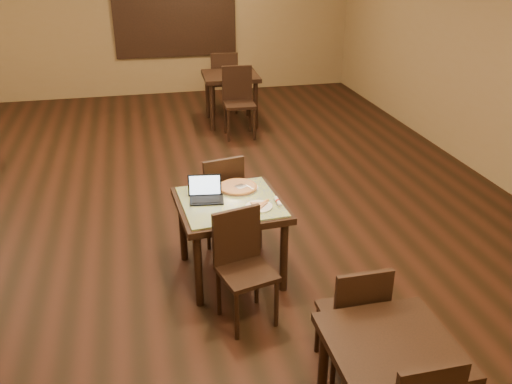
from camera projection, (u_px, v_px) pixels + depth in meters
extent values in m
plane|color=black|center=(180.00, 200.00, 6.53)|extent=(10.00, 10.00, 0.00)
cube|color=olive|center=(149.00, 16.00, 10.29)|extent=(8.00, 0.02, 3.00)
cube|color=olive|center=(496.00, 59.00, 6.70)|extent=(0.02, 10.00, 3.00)
cube|color=#255688|center=(175.00, 13.00, 10.35)|extent=(2.20, 0.04, 1.50)
cube|color=black|center=(175.00, 13.00, 10.32)|extent=(2.34, 0.02, 1.64)
cylinder|color=black|center=(198.00, 270.00, 4.53)|extent=(0.07, 0.07, 0.71)
cylinder|color=black|center=(183.00, 227.00, 5.19)|extent=(0.07, 0.07, 0.71)
cylinder|color=black|center=(284.00, 256.00, 4.73)|extent=(0.07, 0.07, 0.71)
cylinder|color=black|center=(258.00, 217.00, 5.38)|extent=(0.07, 0.07, 0.71)
cube|color=black|center=(230.00, 205.00, 4.80)|extent=(0.98, 0.98, 0.06)
cube|color=#173298|center=(230.00, 202.00, 4.79)|extent=(0.89, 0.89, 0.02)
cylinder|color=black|center=(237.00, 316.00, 4.19)|extent=(0.04, 0.04, 0.44)
cylinder|color=black|center=(219.00, 292.00, 4.47)|extent=(0.04, 0.04, 0.44)
cylinder|color=black|center=(276.00, 304.00, 4.33)|extent=(0.04, 0.04, 0.44)
cylinder|color=black|center=(257.00, 281.00, 4.61)|extent=(0.04, 0.04, 0.44)
cube|color=black|center=(247.00, 273.00, 4.30)|extent=(0.50, 0.50, 0.04)
cube|color=black|center=(237.00, 235.00, 4.34)|extent=(0.41, 0.14, 0.47)
cylinder|color=black|center=(229.00, 208.00, 5.84)|extent=(0.04, 0.04, 0.44)
cylinder|color=black|center=(241.00, 223.00, 5.55)|extent=(0.04, 0.04, 0.44)
cylinder|color=black|center=(197.00, 214.00, 5.71)|extent=(0.04, 0.04, 0.44)
cylinder|color=black|center=(208.00, 230.00, 5.42)|extent=(0.04, 0.04, 0.44)
cube|color=black|center=(218.00, 198.00, 5.53)|extent=(0.48, 0.48, 0.04)
cube|color=black|center=(224.00, 182.00, 5.26)|extent=(0.41, 0.12, 0.47)
cube|color=black|center=(207.00, 200.00, 4.78)|extent=(0.32, 0.24, 0.01)
cube|color=black|center=(205.00, 185.00, 4.83)|extent=(0.30, 0.08, 0.20)
cube|color=silver|center=(205.00, 185.00, 4.83)|extent=(0.27, 0.07, 0.17)
cylinder|color=white|center=(259.00, 207.00, 4.67)|extent=(0.24, 0.24, 0.01)
cylinder|color=silver|center=(238.00, 188.00, 5.02)|extent=(0.38, 0.38, 0.01)
cylinder|color=beige|center=(238.00, 187.00, 5.01)|extent=(0.34, 0.34, 0.02)
torus|color=#D28443|center=(238.00, 186.00, 5.01)|extent=(0.35, 0.35, 0.02)
cube|color=silver|center=(241.00, 186.00, 4.99)|extent=(0.17, 0.23, 0.01)
cylinder|color=white|center=(278.00, 201.00, 4.73)|extent=(0.04, 0.16, 0.03)
cylinder|color=#AF2215|center=(278.00, 201.00, 4.73)|extent=(0.04, 0.03, 0.04)
cylinder|color=black|center=(212.00, 107.00, 8.69)|extent=(0.08, 0.08, 0.79)
cylinder|color=black|center=(208.00, 96.00, 9.32)|extent=(0.08, 0.08, 0.79)
cylinder|color=black|center=(256.00, 105.00, 8.80)|extent=(0.08, 0.08, 0.79)
cylinder|color=black|center=(248.00, 94.00, 9.43)|extent=(0.08, 0.08, 0.79)
cube|color=black|center=(230.00, 76.00, 8.89)|extent=(0.93, 0.93, 0.07)
cylinder|color=black|center=(229.00, 126.00, 8.28)|extent=(0.04, 0.04, 0.50)
cylinder|color=black|center=(225.00, 118.00, 8.63)|extent=(0.04, 0.04, 0.50)
cylinder|color=black|center=(254.00, 125.00, 8.34)|extent=(0.04, 0.04, 0.50)
cylinder|color=black|center=(250.00, 117.00, 8.70)|extent=(0.04, 0.04, 0.50)
cube|color=black|center=(239.00, 105.00, 8.37)|extent=(0.49, 0.49, 0.04)
cube|color=black|center=(237.00, 83.00, 8.43)|extent=(0.47, 0.07, 0.53)
cylinder|color=black|center=(233.00, 94.00, 9.97)|extent=(0.04, 0.04, 0.50)
cylinder|color=black|center=(236.00, 100.00, 9.61)|extent=(0.04, 0.04, 0.50)
cylinder|color=black|center=(212.00, 95.00, 9.90)|extent=(0.04, 0.04, 0.50)
cylinder|color=black|center=(214.00, 101.00, 9.55)|extent=(0.04, 0.04, 0.50)
cube|color=black|center=(223.00, 82.00, 9.64)|extent=(0.49, 0.49, 0.04)
cube|color=black|center=(224.00, 69.00, 9.33)|extent=(0.47, 0.07, 0.53)
cylinder|color=black|center=(323.00, 364.00, 3.56)|extent=(0.07, 0.07, 0.67)
cylinder|color=black|center=(407.00, 349.00, 3.68)|extent=(0.07, 0.07, 0.67)
cube|color=black|center=(392.00, 347.00, 3.21)|extent=(0.76, 0.76, 0.06)
cylinder|color=black|center=(360.00, 322.00, 4.13)|extent=(0.04, 0.04, 0.42)
cylinder|color=black|center=(379.00, 352.00, 3.83)|extent=(0.04, 0.04, 0.42)
cylinder|color=black|center=(318.00, 329.00, 4.06)|extent=(0.04, 0.04, 0.42)
cylinder|color=black|center=(334.00, 360.00, 3.76)|extent=(0.04, 0.04, 0.42)
cube|color=black|center=(350.00, 315.00, 3.85)|extent=(0.40, 0.40, 0.04)
cube|color=black|center=(363.00, 302.00, 3.59)|extent=(0.40, 0.04, 0.45)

